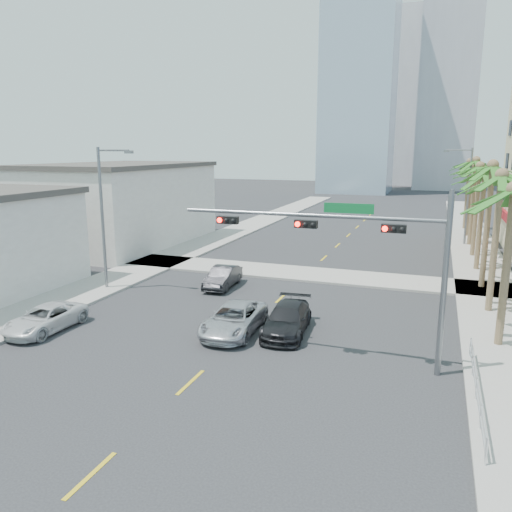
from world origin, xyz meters
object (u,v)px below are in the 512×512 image
at_px(traffic_signal_mast, 362,246).
at_px(car_lane_left, 223,277).
at_px(car_lane_center, 234,319).
at_px(car_lane_right, 287,319).
at_px(car_parked_far, 45,319).

distance_m(traffic_signal_mast, car_lane_left, 14.22).
bearing_deg(car_lane_center, car_lane_left, 114.84).
bearing_deg(traffic_signal_mast, car_lane_center, 165.49).
xyz_separation_m(car_lane_left, car_lane_center, (3.84, -7.39, 0.02)).
height_order(car_lane_center, car_lane_right, car_lane_right).
bearing_deg(car_lane_right, car_parked_far, -167.08).
bearing_deg(car_parked_far, car_lane_center, 19.25).
distance_m(car_parked_far, car_lane_left, 11.52).
bearing_deg(car_lane_left, car_lane_right, -49.77).
bearing_deg(car_lane_right, car_lane_left, 128.48).
bearing_deg(car_lane_left, car_parked_far, -120.00).
distance_m(traffic_signal_mast, car_lane_right, 6.28).
bearing_deg(car_lane_right, traffic_signal_mast, -38.75).
xyz_separation_m(traffic_signal_mast, car_lane_center, (-6.26, 1.62, -4.36)).
bearing_deg(car_parked_far, car_lane_left, 64.75).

